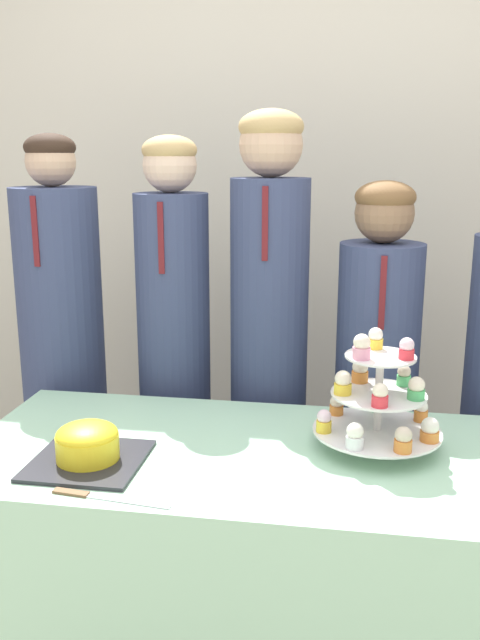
{
  "coord_description": "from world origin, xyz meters",
  "views": [
    {
      "loc": [
        0.23,
        -1.24,
        1.49
      ],
      "look_at": [
        -0.04,
        0.38,
        1.08
      ],
      "focal_mm": 38.0,
      "sensor_mm": 36.0,
      "label": 1
    }
  ],
  "objects_px": {
    "student_0": "(64,375)",
    "student_3": "(375,408)",
    "student_2": "(269,366)",
    "cake_knife": "(91,496)",
    "cupcake_stand": "(378,400)",
    "round_cake": "(87,445)",
    "student_1": "(175,376)"
  },
  "relations": [
    {
      "from": "cake_knife",
      "to": "student_0",
      "type": "bearing_deg",
      "value": 123.33
    },
    {
      "from": "cupcake_stand",
      "to": "student_1",
      "type": "distance_m",
      "value": 0.82
    },
    {
      "from": "student_1",
      "to": "student_3",
      "type": "relative_size",
      "value": 1.1
    },
    {
      "from": "student_1",
      "to": "round_cake",
      "type": "bearing_deg",
      "value": -93.62
    },
    {
      "from": "round_cake",
      "to": "student_2",
      "type": "distance_m",
      "value": 0.76
    },
    {
      "from": "round_cake",
      "to": "cupcake_stand",
      "type": "distance_m",
      "value": 0.73
    },
    {
      "from": "student_0",
      "to": "student_2",
      "type": "bearing_deg",
      "value": -0.0
    },
    {
      "from": "round_cake",
      "to": "student_3",
      "type": "bearing_deg",
      "value": 43.21
    },
    {
      "from": "cupcake_stand",
      "to": "student_2",
      "type": "xyz_separation_m",
      "value": [
        -0.34,
        0.48,
        -0.08
      ]
    },
    {
      "from": "round_cake",
      "to": "student_3",
      "type": "distance_m",
      "value": 0.99
    },
    {
      "from": "cupcake_stand",
      "to": "student_0",
      "type": "bearing_deg",
      "value": 155.78
    },
    {
      "from": "round_cake",
      "to": "cupcake_stand",
      "type": "bearing_deg",
      "value": 15.59
    },
    {
      "from": "student_1",
      "to": "student_3",
      "type": "height_order",
      "value": "student_1"
    },
    {
      "from": "round_cake",
      "to": "student_0",
      "type": "distance_m",
      "value": 0.76
    },
    {
      "from": "student_1",
      "to": "student_3",
      "type": "distance_m",
      "value": 0.68
    },
    {
      "from": "student_2",
      "to": "student_3",
      "type": "height_order",
      "value": "student_2"
    },
    {
      "from": "student_2",
      "to": "cake_knife",
      "type": "bearing_deg",
      "value": -109.29
    },
    {
      "from": "student_1",
      "to": "student_3",
      "type": "bearing_deg",
      "value": -0.0
    },
    {
      "from": "cupcake_stand",
      "to": "student_2",
      "type": "distance_m",
      "value": 0.59
    },
    {
      "from": "round_cake",
      "to": "student_1",
      "type": "distance_m",
      "value": 0.67
    },
    {
      "from": "student_0",
      "to": "round_cake",
      "type": "bearing_deg",
      "value": -62.06
    },
    {
      "from": "cupcake_stand",
      "to": "student_2",
      "type": "height_order",
      "value": "student_2"
    },
    {
      "from": "student_0",
      "to": "student_3",
      "type": "bearing_deg",
      "value": -0.0
    },
    {
      "from": "cupcake_stand",
      "to": "student_3",
      "type": "height_order",
      "value": "student_3"
    },
    {
      "from": "cake_knife",
      "to": "student_3",
      "type": "bearing_deg",
      "value": 58.6
    },
    {
      "from": "student_0",
      "to": "student_3",
      "type": "xyz_separation_m",
      "value": [
        1.07,
        -0.0,
        -0.05
      ]
    },
    {
      "from": "student_2",
      "to": "cupcake_stand",
      "type": "bearing_deg",
      "value": -54.63
    },
    {
      "from": "cake_knife",
      "to": "student_1",
      "type": "distance_m",
      "value": 0.84
    },
    {
      "from": "student_2",
      "to": "student_3",
      "type": "bearing_deg",
      "value": -0.0
    },
    {
      "from": "round_cake",
      "to": "student_1",
      "type": "bearing_deg",
      "value": 86.38
    },
    {
      "from": "student_0",
      "to": "student_2",
      "type": "relative_size",
      "value": 0.96
    },
    {
      "from": "cupcake_stand",
      "to": "student_2",
      "type": "relative_size",
      "value": 0.2
    }
  ]
}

